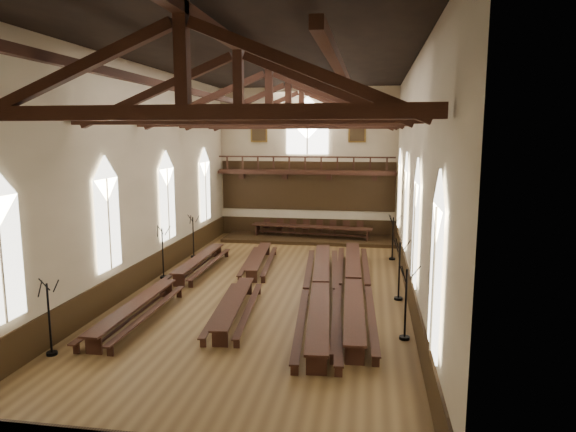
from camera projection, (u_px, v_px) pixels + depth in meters
name	position (u px, v px, depth m)	size (l,w,h in m)	color
ground	(270.00, 292.00, 22.70)	(26.00, 26.00, 0.00)	brown
room_walls	(269.00, 145.00, 21.69)	(26.00, 26.00, 26.00)	beige
wainscot_band	(270.00, 279.00, 22.61)	(12.00, 26.00, 1.20)	#33220F
side_windows	(270.00, 208.00, 22.12)	(11.85, 19.80, 4.50)	white
end_window	(307.00, 130.00, 34.14)	(2.80, 0.12, 3.80)	white
minstrels_gallery	(307.00, 180.00, 34.43)	(11.80, 1.24, 3.70)	#351A11
portraits	(307.00, 131.00, 34.16)	(7.75, 0.09, 1.45)	brown
roof_trusses	(269.00, 103.00, 21.41)	(11.70, 25.70, 2.80)	#351A11
refectory_row_a	(172.00, 281.00, 22.67)	(1.45, 13.93, 0.70)	#351A11
refectory_row_b	(248.00, 278.00, 23.18)	(1.93, 13.73, 0.67)	#351A11
refectory_row_c	(320.00, 287.00, 21.61)	(2.13, 14.67, 0.77)	#351A11
refectory_row_d	(353.00, 283.00, 22.21)	(1.84, 14.56, 0.76)	#351A11
dais	(311.00, 239.00, 33.72)	(11.40, 3.17, 0.21)	#33220F
high_table	(311.00, 228.00, 33.61)	(8.04, 1.77, 0.75)	#351A11
high_chairs	(312.00, 227.00, 34.38)	(6.78, 0.48, 1.02)	#351A11
candelabrum_left_near	(50.00, 332.00, 16.11)	(0.74, 0.72, 2.48)	black
candelabrum_left_mid	(163.00, 262.00, 24.79)	(0.74, 0.79, 2.60)	black
candelabrum_left_far	(194.00, 244.00, 29.00)	(0.74, 0.71, 2.45)	black
candelabrum_right_near	(405.00, 317.00, 17.35)	(0.72, 0.80, 2.60)	black
candelabrum_right_mid	(399.00, 281.00, 21.52)	(0.74, 0.80, 2.62)	black
candelabrum_right_far	(392.00, 246.00, 28.46)	(0.70, 0.77, 2.53)	black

